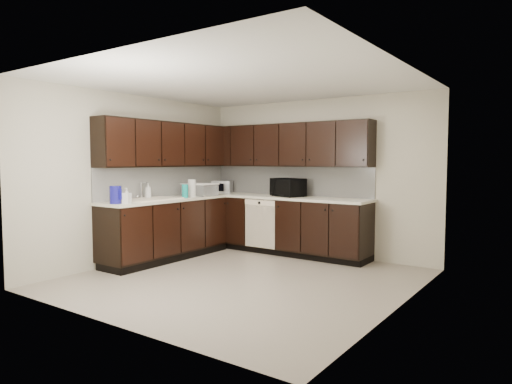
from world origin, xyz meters
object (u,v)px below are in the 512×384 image
at_px(toaster_oven, 222,187).
at_px(storage_bin, 200,190).
at_px(sink, 151,204).
at_px(microwave, 288,187).
at_px(blue_pitcher, 116,195).

distance_m(toaster_oven, storage_bin, 0.75).
xyz_separation_m(sink, storage_bin, (0.06, 1.00, 0.16)).
height_order(sink, microwave, microwave).
height_order(toaster_oven, storage_bin, toaster_oven).
relative_size(storage_bin, blue_pitcher, 2.08).
xyz_separation_m(toaster_oven, blue_pitcher, (0.14, -2.43, 0.01)).
relative_size(microwave, toaster_oven, 1.55).
xyz_separation_m(microwave, blue_pitcher, (-1.25, -2.39, -0.03)).
relative_size(sink, storage_bin, 1.64).
bearing_deg(storage_bin, sink, -93.61).
bearing_deg(microwave, sink, -110.46).
relative_size(sink, toaster_oven, 2.42).
xyz_separation_m(microwave, storage_bin, (-1.26, -0.70, -0.05)).
bearing_deg(sink, microwave, 52.10).
distance_m(sink, toaster_oven, 1.75).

